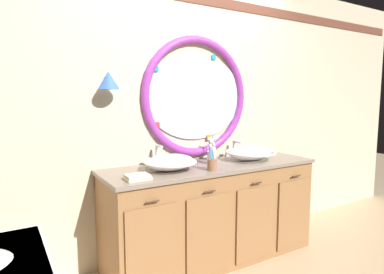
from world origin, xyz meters
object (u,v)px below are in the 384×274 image
(toothbrush_holder_left, at_px, (212,164))
(sink_basin_left, at_px, (170,162))
(toothbrush_holder_right, at_px, (211,154))
(sink_basin_right, at_px, (251,152))
(soap_dispenser, at_px, (212,155))
(folded_hand_towel, at_px, (137,177))

(toothbrush_holder_left, bearing_deg, sink_basin_left, 148.21)
(toothbrush_holder_right, bearing_deg, sink_basin_left, -159.72)
(toothbrush_holder_left, bearing_deg, sink_basin_right, 17.39)
(toothbrush_holder_right, bearing_deg, soap_dispenser, -121.74)
(sink_basin_right, distance_m, toothbrush_holder_left, 0.58)
(soap_dispenser, bearing_deg, sink_basin_right, -2.79)
(toothbrush_holder_right, bearing_deg, folded_hand_towel, -158.39)
(toothbrush_holder_left, distance_m, folded_hand_towel, 0.62)
(folded_hand_towel, bearing_deg, toothbrush_holder_left, -2.46)
(folded_hand_towel, bearing_deg, toothbrush_holder_right, 21.61)
(soap_dispenser, xyz_separation_m, folded_hand_towel, (-0.76, -0.17, -0.06))
(sink_basin_right, height_order, folded_hand_towel, sink_basin_right)
(sink_basin_right, distance_m, soap_dispenser, 0.42)
(soap_dispenser, relative_size, folded_hand_towel, 0.99)
(soap_dispenser, distance_m, folded_hand_towel, 0.78)
(sink_basin_left, xyz_separation_m, sink_basin_right, (0.84, -0.00, 0.01))
(sink_basin_left, bearing_deg, folded_hand_towel, -156.35)
(toothbrush_holder_left, distance_m, toothbrush_holder_right, 0.45)
(sink_basin_right, relative_size, toothbrush_holder_right, 2.17)
(toothbrush_holder_right, bearing_deg, sink_basin_right, -32.29)
(toothbrush_holder_right, height_order, folded_hand_towel, toothbrush_holder_right)
(folded_hand_towel, bearing_deg, sink_basin_left, 23.65)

